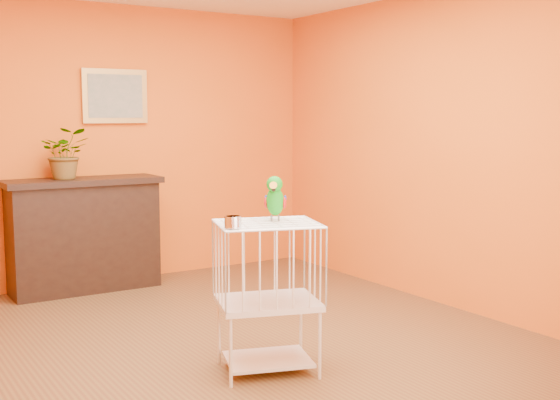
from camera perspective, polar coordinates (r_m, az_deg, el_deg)
ground at (r=4.99m, az=-4.12°, el=-11.50°), size 4.50×4.50×0.00m
room_shell at (r=4.73m, az=-4.29°, el=7.01°), size 4.50×4.50×4.50m
console_cabinet at (r=6.54m, az=-15.64°, el=-2.72°), size 1.37×0.49×1.02m
potted_plant at (r=6.45m, az=-17.05°, el=3.20°), size 0.51×0.54×0.35m
framed_picture at (r=6.77m, az=-13.26°, el=8.22°), size 0.62×0.04×0.50m
birdcage at (r=4.32m, az=-1.00°, el=-7.72°), size 0.71×0.63×0.93m
feed_cup at (r=4.02m, az=-3.85°, el=-1.79°), size 0.10×0.10×0.07m
parrot at (r=4.29m, az=-0.40°, el=0.16°), size 0.20×0.23×0.28m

